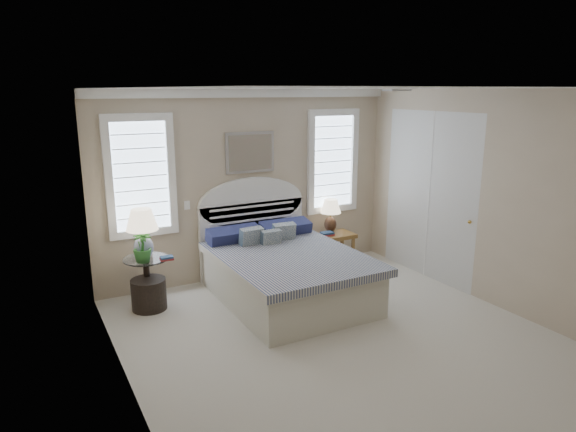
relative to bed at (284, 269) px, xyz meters
The scene contains 21 objects.
floor 1.51m from the bed, 90.00° to the right, with size 4.50×5.00×0.01m, color beige.
ceiling 2.74m from the bed, 90.00° to the right, with size 4.50×5.00×0.01m, color white.
wall_back 1.42m from the bed, 90.00° to the left, with size 4.50×0.02×2.70m, color #BAA78B.
wall_left 2.85m from the bed, 147.06° to the right, with size 0.02×5.00×2.70m, color #BAA78B.
wall_right 2.85m from the bed, 32.94° to the right, with size 0.02×5.00×2.70m, color #BAA78B.
crown_molding 2.47m from the bed, 90.00° to the left, with size 4.50×0.08×0.12m, color white.
hvac_vent 2.67m from the bed, 28.73° to the right, with size 0.30×0.20×0.02m, color #B2B2B2.
switch_plate 1.59m from the bed, 132.76° to the left, with size 0.08×0.01×0.12m, color white.
window_left 2.22m from the bed, 146.59° to the left, with size 0.90×0.06×1.60m, color #C9E2FE.
window_right 2.12m from the bed, 36.14° to the left, with size 0.90×0.06×1.60m, color #C9E2FE.
painting 1.75m from the bed, 90.00° to the left, with size 0.74×0.04×0.58m, color silver.
closet_door 2.39m from the bed, ahead, with size 0.02×1.80×2.40m, color silver.
bed is the anchor object (origin of this frame).
side_table_left 1.75m from the bed, 160.26° to the left, with size 0.56×0.56×0.63m.
nightstand_right 1.47m from the bed, 28.03° to the left, with size 0.50×0.40×0.53m.
floor_pot 1.74m from the bed, 164.57° to the left, with size 0.43×0.43×0.39m, color black.
lamp_left 1.88m from the bed, 160.64° to the left, with size 0.41×0.41×0.64m.
lamp_right 1.59m from the bed, 33.50° to the left, with size 0.33×0.33×0.52m.
potted_plant 1.82m from the bed, 164.87° to the left, with size 0.22×0.22×0.40m, color #306E2C.
books_left 1.51m from the bed, 164.43° to the left, with size 0.18×0.15×0.04m.
books_right 1.30m from the bed, 31.26° to the left, with size 0.21×0.15×0.05m.
Camera 1 is at (-2.98, -4.19, 2.69)m, focal length 32.00 mm.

